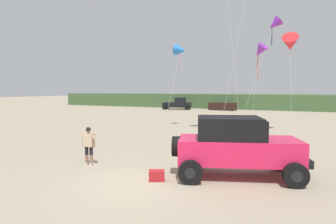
# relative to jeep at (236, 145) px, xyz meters

# --- Properties ---
(ground_plane) EXTENTS (220.00, 220.00, 0.00)m
(ground_plane) POSITION_rel_jeep_xyz_m (-2.96, -2.19, -1.20)
(ground_plane) COLOR tan
(dune_ridge) EXTENTS (90.00, 8.21, 2.47)m
(dune_ridge) POSITION_rel_jeep_xyz_m (2.50, 40.67, 0.03)
(dune_ridge) COLOR #426038
(dune_ridge) RESTS_ON ground_plane
(jeep) EXTENTS (5.01, 3.57, 2.26)m
(jeep) POSITION_rel_jeep_xyz_m (0.00, 0.00, 0.00)
(jeep) COLOR #EA2151
(jeep) RESTS_ON ground_plane
(person_watching) EXTENTS (0.62, 0.35, 1.67)m
(person_watching) POSITION_rel_jeep_xyz_m (-6.15, -0.90, -0.26)
(person_watching) COLOR #8C664C
(person_watching) RESTS_ON ground_plane
(cooler_box) EXTENTS (0.66, 0.56, 0.38)m
(cooler_box) POSITION_rel_jeep_xyz_m (-2.51, -1.64, -1.01)
(cooler_box) COLOR #B21E23
(cooler_box) RESTS_ON ground_plane
(distant_pickup) EXTENTS (4.89, 3.23, 1.98)m
(distant_pickup) POSITION_rel_jeep_xyz_m (-15.74, 33.23, -0.26)
(distant_pickup) COLOR black
(distant_pickup) RESTS_ON ground_plane
(distant_sedan) EXTENTS (4.44, 2.44, 1.20)m
(distant_sedan) POSITION_rel_jeep_xyz_m (-8.46, 34.15, -0.60)
(distant_sedan) COLOR black
(distant_sedan) RESTS_ON ground_plane
(kite_orange_streamer) EXTENTS (2.73, 3.37, 8.60)m
(kite_orange_streamer) POSITION_rel_jeep_xyz_m (0.46, 11.60, 6.76)
(kite_orange_streamer) COLOR purple
(kite_orange_streamer) RESTS_ON ground_plane
(kite_white_parafoil) EXTENTS (1.32, 5.86, 7.22)m
(kite_white_parafoil) POSITION_rel_jeep_xyz_m (-6.90, 11.91, 5.37)
(kite_white_parafoil) COLOR blue
(kite_white_parafoil) RESTS_ON ground_plane
(kite_red_delta) EXTENTS (1.57, 2.19, 7.11)m
(kite_red_delta) POSITION_rel_jeep_xyz_m (-0.71, 13.57, 5.19)
(kite_red_delta) COLOR purple
(kite_red_delta) RESTS_ON ground_plane
(kite_yellow_diamond) EXTENTS (1.34, 3.97, 7.52)m
(kite_yellow_diamond) POSITION_rel_jeep_xyz_m (1.54, 12.62, 5.47)
(kite_yellow_diamond) COLOR red
(kite_yellow_diamond) RESTS_ON ground_plane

